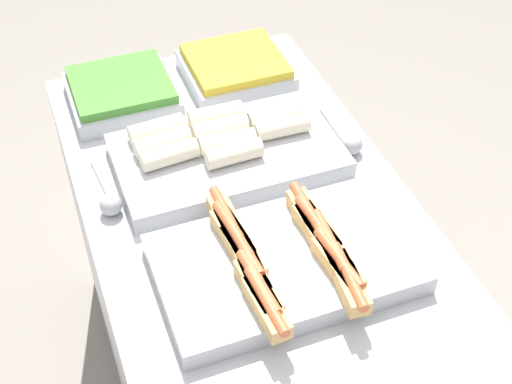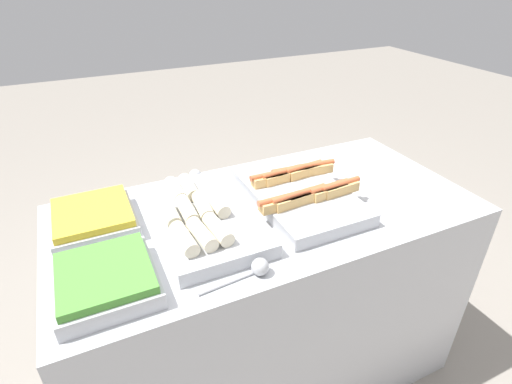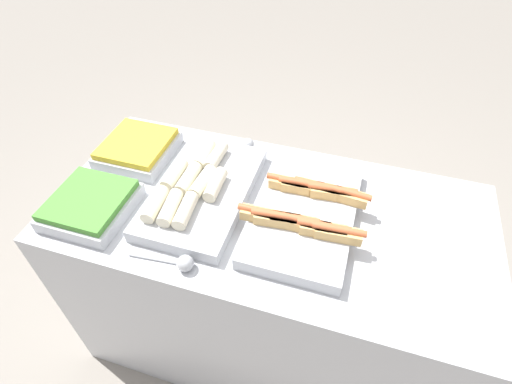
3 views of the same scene
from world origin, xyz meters
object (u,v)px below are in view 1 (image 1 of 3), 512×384
tray_wraps (225,151)px  tray_hotdogs (284,261)px  tray_side_back (236,69)px  serving_spoon_far (350,143)px  tray_side_front (122,92)px  serving_spoon_near (110,202)px

tray_wraps → tray_hotdogs: bearing=0.2°
tray_wraps → tray_side_back: size_ratio=1.95×
tray_wraps → serving_spoon_far: 0.32m
tray_hotdogs → tray_side_front: tray_hotdogs is taller
tray_hotdogs → tray_side_back: bearing=168.7°
serving_spoon_near → serving_spoon_far: (-0.00, 0.61, 0.00)m
tray_hotdogs → serving_spoon_near: 0.44m
tray_side_front → serving_spoon_far: tray_side_front is taller
tray_wraps → serving_spoon_near: bearing=-77.6°
tray_wraps → tray_side_back: (-0.33, 0.14, -0.00)m
serving_spoon_far → tray_side_front: bearing=-128.9°
tray_side_front → tray_hotdogs: bearing=14.5°
tray_hotdogs → serving_spoon_far: bearing=135.8°
tray_side_back → serving_spoon_far: (0.40, 0.17, -0.01)m
tray_wraps → tray_side_front: 0.38m
serving_spoon_near → tray_side_front: bearing=163.3°
tray_hotdogs → serving_spoon_near: (-0.32, -0.30, -0.01)m
tray_wraps → serving_spoon_near: 0.31m
tray_wraps → tray_side_front: size_ratio=1.95×
tray_hotdogs → tray_side_front: size_ratio=1.93×
tray_side_front → tray_side_back: 0.33m
tray_hotdogs → tray_wraps: tray_hotdogs is taller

